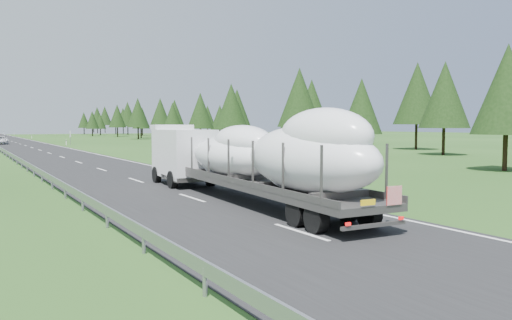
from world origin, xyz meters
TOP-DOWN VIEW (x-y plane):
  - ground at (0.00, 0.00)m, footprint 400.00×400.00m
  - road_surface at (0.00, 100.00)m, footprint 10.00×400.00m
  - marker_posts at (6.50, 155.00)m, footprint 0.13×350.08m
  - highway_sign at (7.20, 80.00)m, footprint 0.08×0.90m
  - tree_line_right at (39.46, 87.12)m, footprint 27.37×267.23m
  - boat_truck at (1.78, 6.65)m, footprint 3.56×19.29m
  - distant_van at (-3.26, 90.52)m, footprint 2.99×5.65m

SIDE VIEW (x-z plane):
  - ground at x=0.00m, z-range 0.00..0.00m
  - road_surface at x=0.00m, z-range 0.00..0.02m
  - marker_posts at x=6.50m, z-range 0.04..1.04m
  - distant_van at x=-3.26m, z-range 0.00..1.52m
  - highway_sign at x=7.20m, z-range 0.51..3.11m
  - boat_truck at x=1.78m, z-range 0.09..4.25m
  - tree_line_right at x=39.46m, z-range 0.68..13.33m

